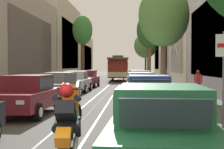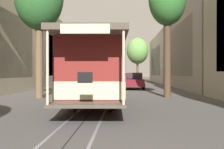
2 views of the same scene
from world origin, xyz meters
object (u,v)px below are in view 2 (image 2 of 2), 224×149
object	(u,v)px
parked_car_white_mid_right	(96,79)
street_tree_kerb_right_near	(92,54)
parked_car_maroon_second_left	(129,78)
parked_car_maroon_fifth_left	(134,81)
cable_car_trolley	(96,70)
parked_car_blue_second_right	(99,78)
parked_car_silver_fourth_left	(132,79)
parked_car_black_near_left	(129,77)
motorcycle_with_rider	(112,76)
fire_hydrant	(88,80)
parked_car_silver_fourth_right	(89,80)
street_tree_kerb_left_second	(167,0)
parked_car_beige_fifth_right	(81,82)
parked_car_grey_mid_left	(131,79)
street_sign_post	(95,72)
street_tree_kerb_left_near	(137,51)
pedestrian_on_left_pavement	(65,78)
parked_car_green_near_right	(103,77)
street_tree_kerb_right_second	(80,42)

from	to	relation	value
parked_car_white_mid_right	street_tree_kerb_right_near	distance (m)	12.66
parked_car_maroon_second_left	parked_car_maroon_fifth_left	bearing A→B (deg)	90.01
street_tree_kerb_right_near	cable_car_trolley	bearing A→B (deg)	96.87
parked_car_maroon_second_left	parked_car_blue_second_right	xyz separation A→B (m)	(4.76, 0.01, 0.00)
parked_car_silver_fourth_left	parked_car_black_near_left	bearing A→B (deg)	-90.31
motorcycle_with_rider	fire_hydrant	bearing A→B (deg)	67.42
parked_car_silver_fourth_right	street_tree_kerb_left_second	bearing A→B (deg)	117.87
parked_car_silver_fourth_right	parked_car_beige_fifth_right	distance (m)	6.53
parked_car_silver_fourth_left	parked_car_white_mid_right	xyz separation A→B (m)	(4.75, -5.16, 0.00)
parked_car_grey_mid_left	parked_car_maroon_fifth_left	world-z (taller)	same
parked_car_maroon_second_left	fire_hydrant	distance (m)	6.55
parked_car_blue_second_right	street_sign_post	xyz separation A→B (m)	(1.32, -5.48, 0.86)
street_tree_kerb_left_second	cable_car_trolley	world-z (taller)	street_tree_kerb_left_second
parked_car_maroon_second_left	street_tree_kerb_right_near	world-z (taller)	street_tree_kerb_right_near
cable_car_trolley	street_tree_kerb_left_near	bearing A→B (deg)	-96.51
parked_car_silver_fourth_left	street_tree_kerb_left_second	xyz separation A→B (m)	(-1.68, 14.34, 5.31)
motorcycle_with_rider	cable_car_trolley	bearing A→B (deg)	90.96
street_tree_kerb_left_near	motorcycle_with_rider	world-z (taller)	street_tree_kerb_left_near
parked_car_black_near_left	street_tree_kerb_left_second	xyz separation A→B (m)	(-1.58, 31.94, 5.31)
street_tree_kerb_left_second	street_sign_post	bearing A→B (deg)	-76.02
parked_car_white_mid_right	parked_car_beige_fifth_right	size ratio (longest dim) A/B	1.01
parked_car_maroon_second_left	street_tree_kerb_left_second	distance (m)	26.41
street_tree_kerb_right_near	pedestrian_on_left_pavement	bearing A→B (deg)	82.77
parked_car_maroon_fifth_left	parked_car_blue_second_right	world-z (taller)	same
parked_car_green_near_right	parked_car_white_mid_right	bearing A→B (deg)	89.65
parked_car_white_mid_right	street_tree_kerb_right_second	world-z (taller)	street_tree_kerb_right_second
parked_car_silver_fourth_left	street_tree_kerb_left_second	bearing A→B (deg)	96.67
parked_car_beige_fifth_right	parked_car_grey_mid_left	bearing A→B (deg)	-108.84
parked_car_blue_second_right	cable_car_trolley	size ratio (longest dim) A/B	0.48
pedestrian_on_left_pavement	street_tree_kerb_left_near	bearing A→B (deg)	-125.60
parked_car_green_near_right	parked_car_maroon_second_left	bearing A→B (deg)	124.80
parked_car_maroon_fifth_left	cable_car_trolley	xyz separation A→B (m)	(2.36, 12.76, 0.86)
parked_car_white_mid_right	street_tree_kerb_right_near	xyz separation A→B (m)	(1.92, -11.75, 4.31)
parked_car_silver_fourth_left	parked_car_green_near_right	size ratio (longest dim) A/B	0.99
parked_car_grey_mid_left	pedestrian_on_left_pavement	xyz separation A→B (m)	(8.51, 2.56, 0.15)
cable_car_trolley	parked_car_silver_fourth_right	bearing A→B (deg)	-81.53
parked_car_black_near_left	parked_car_silver_fourth_right	xyz separation A→B (m)	(4.96, 19.57, 0.00)
street_tree_kerb_left_near	street_tree_kerb_right_second	size ratio (longest dim) A/B	1.04
street_tree_kerb_left_near	parked_car_maroon_fifth_left	bearing A→B (deg)	85.75
parked_car_green_near_right	fire_hydrant	bearing A→B (deg)	77.71
street_tree_kerb_left_second	street_tree_kerb_right_second	world-z (taller)	street_tree_kerb_left_second
fire_hydrant	parked_car_silver_fourth_right	bearing A→B (deg)	97.38
parked_car_white_mid_right	street_tree_kerb_right_near	bearing A→B (deg)	-80.70
parked_car_black_near_left	street_tree_kerb_left_second	bearing A→B (deg)	92.84
parked_car_silver_fourth_right	street_tree_kerb_left_second	world-z (taller)	street_tree_kerb_left_second
parked_car_grey_mid_left	parked_car_beige_fifth_right	size ratio (longest dim) A/B	1.00
parked_car_green_near_right	street_tree_kerb_right_second	bearing A→B (deg)	84.18
street_tree_kerb_left_near	cable_car_trolley	distance (m)	35.92
parked_car_silver_fourth_right	street_sign_post	distance (m)	18.97
parked_car_beige_fifth_right	street_sign_post	world-z (taller)	street_sign_post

